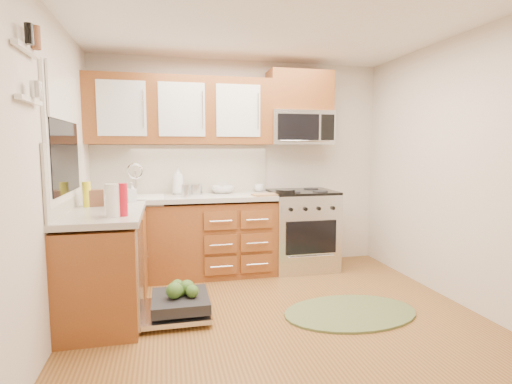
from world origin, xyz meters
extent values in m
plane|color=brown|center=(0.00, 0.00, 0.00)|extent=(3.50, 3.50, 0.00)
plane|color=white|center=(0.00, 0.00, 2.50)|extent=(3.50, 3.50, 0.00)
cube|color=beige|center=(0.00, 1.75, 1.25)|extent=(3.50, 0.04, 2.50)
cube|color=beige|center=(0.00, -1.75, 1.25)|extent=(3.50, 0.04, 2.50)
cube|color=beige|center=(-1.75, 0.00, 1.25)|extent=(0.04, 3.50, 2.50)
cube|color=beige|center=(1.75, 0.00, 1.25)|extent=(0.04, 3.50, 2.50)
cube|color=brown|center=(-0.73, 1.45, 0.42)|extent=(2.05, 0.60, 0.85)
cube|color=brown|center=(-1.45, 0.52, 0.42)|extent=(0.60, 1.25, 0.85)
cube|color=beige|center=(-0.72, 1.44, 0.90)|extent=(2.07, 0.64, 0.05)
cube|color=beige|center=(-1.44, 0.53, 0.90)|extent=(0.64, 1.27, 0.05)
cube|color=beige|center=(-0.73, 1.74, 1.21)|extent=(2.05, 0.02, 0.57)
cube|color=beige|center=(-1.74, 0.52, 1.21)|extent=(0.02, 1.25, 0.57)
cube|color=brown|center=(0.68, 1.57, 2.13)|extent=(0.76, 0.35, 0.47)
cube|color=white|center=(-1.71, 0.50, 1.88)|extent=(0.02, 0.96, 0.40)
cube|color=white|center=(-1.72, -0.35, 2.05)|extent=(0.04, 0.40, 0.03)
cube|color=white|center=(-1.72, -0.35, 1.75)|extent=(0.04, 0.40, 0.03)
cylinder|color=black|center=(0.40, 1.21, 0.97)|extent=(0.24, 0.24, 0.04)
cylinder|color=silver|center=(-0.60, 1.54, 0.99)|extent=(0.23, 0.23, 0.12)
cube|color=#9D7D47|center=(0.18, 1.24, 0.94)|extent=(0.32, 0.23, 0.02)
cylinder|color=silver|center=(-0.70, 1.31, 1.00)|extent=(0.11, 0.11, 0.14)
cylinder|color=white|center=(-1.32, 0.18, 1.05)|extent=(0.12, 0.12, 0.26)
cylinder|color=yellow|center=(-1.62, 0.77, 1.04)|extent=(0.09, 0.09, 0.23)
cylinder|color=red|center=(-1.25, 0.18, 1.05)|extent=(0.07, 0.07, 0.26)
cube|color=brown|center=(-1.56, 0.81, 1.00)|extent=(0.17, 0.14, 0.15)
cube|color=blue|center=(-1.35, 0.72, 1.01)|extent=(0.13, 0.10, 0.18)
imported|color=#999999|center=(-0.27, 1.60, 0.95)|extent=(0.29, 0.29, 0.06)
imported|color=#999999|center=(-0.25, 1.60, 0.97)|extent=(0.28, 0.28, 0.08)
imported|color=#999999|center=(0.20, 1.65, 0.97)|extent=(0.15, 0.15, 0.09)
imported|color=#999999|center=(-0.78, 1.58, 1.09)|extent=(0.15, 0.15, 0.33)
imported|color=#999999|center=(-1.25, 1.05, 1.02)|extent=(0.10, 0.11, 0.19)
imported|color=#999999|center=(-1.35, 0.53, 1.00)|extent=(0.15, 0.15, 0.15)
camera|label=1|loc=(-0.92, -3.08, 1.46)|focal=28.00mm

